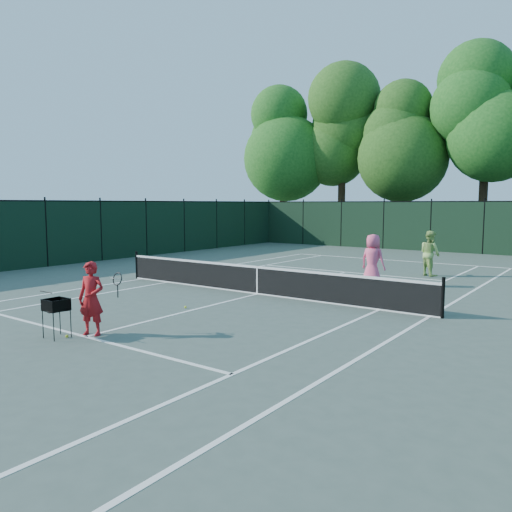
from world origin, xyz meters
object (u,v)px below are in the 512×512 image
Objects in this scene: coach at (91,298)px; player_pink at (373,260)px; ball_hopper at (56,305)px; loose_ball_near_cart at (67,336)px; player_green at (430,253)px; loose_ball_midcourt at (185,307)px.

coach is 0.89× the size of player_pink.
ball_hopper reaches higher than loose_ball_near_cart.
loose_ball_near_cart is at bearing -141.52° from coach.
player_green is at bearing 76.19° from loose_ball_near_cart.
loose_ball_midcourt is (-3.54, -10.37, -0.88)m from player_green.
player_green reaches higher than loose_ball_near_cart.
loose_ball_near_cart is at bearing 50.76° from ball_hopper.
loose_ball_midcourt is at bearing 91.07° from loose_ball_near_cart.
player_green is 14.68m from ball_hopper.
player_green is at bearing 90.36° from ball_hopper.
loose_ball_midcourt is at bearing 106.91° from player_green.
player_pink reaches higher than loose_ball_midcourt.
coach is 0.74m from ball_hopper.
coach reaches higher than loose_ball_near_cart.
ball_hopper is 3.92m from loose_ball_midcourt.
loose_ball_midcourt is (-0.33, 3.27, -0.79)m from coach.
player_pink is 1.00× the size of player_green.
coach is 24.09× the size of loose_ball_near_cart.
player_pink is 26.98× the size of loose_ball_near_cart.
ball_hopper reaches higher than loose_ball_midcourt.
loose_ball_midcourt is at bearing 103.25° from ball_hopper.
player_pink is at bearing 68.17° from loose_ball_midcourt.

